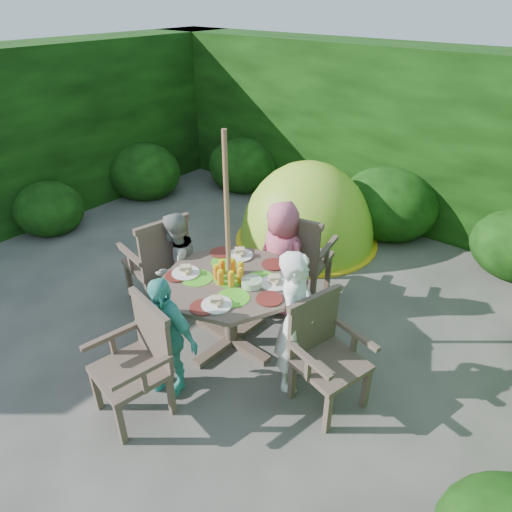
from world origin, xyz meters
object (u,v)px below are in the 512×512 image
Objects in this scene: garden_chair_right at (324,352)px; parasol_pole at (228,250)px; patio_table at (230,290)px; garden_chair_left at (159,260)px; child_front at (165,336)px; dome_tent at (305,241)px; garden_chair_back at (299,256)px; garden_chair_front at (138,360)px; child_back at (282,258)px; child_right at (296,322)px; child_left at (177,266)px.

parasol_pole is at bearing 103.34° from garden_chair_right.
garden_chair_right is (1.10, -0.03, -0.59)m from parasol_pole.
garden_chair_left reaches higher than patio_table.
patio_table is 0.44m from parasol_pole.
parasol_pole is 1.87× the size of child_front.
dome_tent is (-0.65, 2.31, -0.66)m from patio_table.
garden_chair_back is at bearing 57.49° from garden_chair_right.
garden_chair_back is 1.08× the size of garden_chair_front.
dome_tent is (-0.67, 1.51, -0.65)m from child_back.
garden_chair_back is (0.06, 1.09, -0.09)m from patio_table.
child_right is 1.17× the size of child_front.
garden_chair_front is 0.83× the size of child_left.
child_right reaches higher than child_left.
child_right reaches higher than patio_table.
garden_chair_back reaches higher than garden_chair_right.
patio_table is at bearing 78.66° from child_left.
garden_chair_front is at bearing 148.10° from garden_chair_right.
parasol_pole is 0.95m from child_front.
child_right reaches higher than garden_chair_right.
dome_tent is (0.44, 2.28, -0.57)m from garden_chair_left.
child_front reaches higher than garden_chair_front.
garden_chair_right is at bearing -49.93° from dome_tent.
garden_chair_back is at bearing -56.51° from dome_tent.
child_front reaches higher than dome_tent.
garden_chair_right is 0.81× the size of child_left.
parasol_pole is 1.24m from garden_chair_right.
dome_tent reaches higher than garden_chair_left.
garden_chair_left is (-1.09, 0.03, -0.09)m from patio_table.
patio_table is at bearing 99.89° from garden_chair_left.
garden_chair_front is at bearing 54.60° from garden_chair_left.
child_left is (-0.77, 1.13, 0.07)m from garden_chair_front.
garden_chair_right is at bearing 53.67° from garden_chair_front.
parasol_pole is at bearing 98.59° from garden_chair_front.
garden_chair_back is (0.07, 1.09, -0.53)m from parasol_pole.
patio_table is 0.80m from child_right.
parasol_pole is at bearing 78.59° from child_left.
child_front is at bearing 94.19° from child_back.
garden_chair_left is 1.36m from child_back.
garden_chair_front is 0.30m from child_front.
garden_chair_back is 2.18m from garden_chair_front.
garden_chair_front is at bearing 25.20° from child_left.
garden_chair_right is at bearing 99.93° from garden_chair_left.
garden_chair_right is at bearing 26.60° from child_front.
child_right is (-0.30, -0.01, 0.17)m from garden_chair_right.
child_right is (0.73, -1.12, 0.12)m from garden_chair_back.
child_back is at bearing 66.90° from garden_chair_right.
parasol_pole is 2.64m from dome_tent.
garden_chair_right is 1.37m from child_front.
child_left is at bearing 124.86° from child_front.
dome_tent is (-0.64, 2.31, -1.10)m from parasol_pole.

